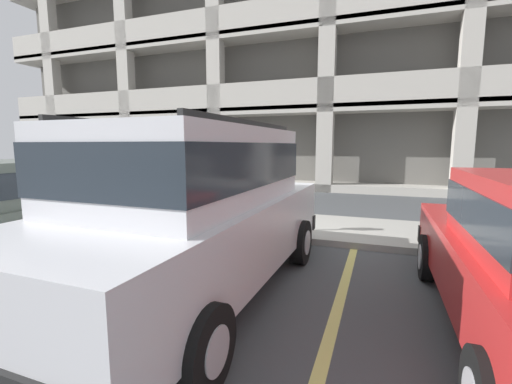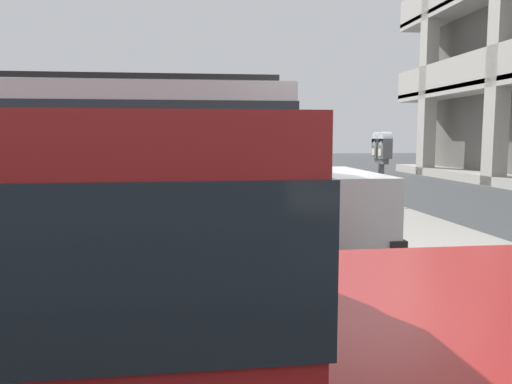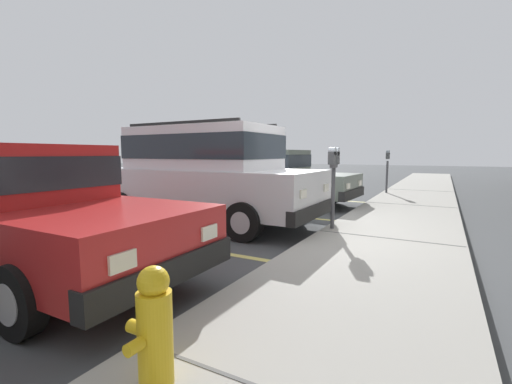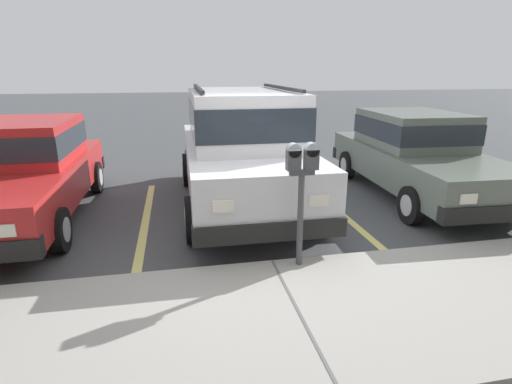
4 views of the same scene
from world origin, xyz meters
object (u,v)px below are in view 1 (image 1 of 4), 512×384
(silver_suv, at_px, (197,205))
(parking_garage, at_px, (345,29))
(parking_meter_near, at_px, (255,177))
(parking_meter_far, at_px, (21,173))
(red_sedan, at_px, (4,209))

(silver_suv, distance_m, parking_garage, 16.26)
(silver_suv, xyz_separation_m, parking_meter_near, (-0.25, 2.61, 0.10))
(silver_suv, relative_size, parking_meter_far, 3.36)
(red_sedan, distance_m, parking_meter_near, 4.05)
(red_sedan, bearing_deg, parking_garage, 80.62)
(red_sedan, xyz_separation_m, parking_meter_near, (3.07, 2.62, 0.37))
(parking_meter_near, distance_m, parking_meter_far, 6.36)
(parking_garage, bearing_deg, parking_meter_far, -118.06)
(parking_meter_far, bearing_deg, red_sedan, -38.59)
(red_sedan, distance_m, parking_meter_far, 4.22)
(red_sedan, bearing_deg, parking_meter_near, 43.40)
(parking_meter_near, bearing_deg, silver_suv, -84.60)
(red_sedan, xyz_separation_m, parking_meter_far, (-3.29, 2.63, 0.24))
(parking_meter_far, relative_size, parking_garage, 0.04)
(red_sedan, distance_m, parking_garage, 16.70)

